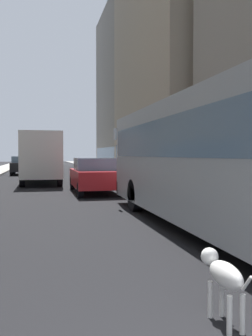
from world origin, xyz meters
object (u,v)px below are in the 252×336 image
(car_red_coupe, at_px, (95,175))
(car_yellow_taxi, at_px, (41,163))
(box_truck, at_px, (41,156))
(car_black_suv, at_px, (23,165))
(dalmatian_dog, at_px, (223,275))
(transit_bus, at_px, (223,155))

(car_red_coupe, distance_m, car_yellow_taxi, 25.44)
(car_red_coupe, relative_size, car_yellow_taxi, 1.13)
(car_red_coupe, xyz_separation_m, box_truck, (-2.40, 6.59, 0.84))
(car_black_suv, height_order, box_truck, box_truck)
(car_red_coupe, bearing_deg, dalmatian_dog, -92.37)
(box_truck, xyz_separation_m, dalmatian_dog, (1.85, -19.89, -1.15))
(car_black_suv, relative_size, dalmatian_dog, 4.48)
(transit_bus, relative_size, box_truck, 1.54)
(transit_bus, height_order, car_red_coupe, transit_bus)
(dalmatian_dog, bearing_deg, car_black_suv, 96.50)
(car_red_coupe, height_order, car_black_suv, same)
(transit_bus, xyz_separation_m, car_yellow_taxi, (-4.00, 34.52, -0.96))
(transit_bus, distance_m, car_yellow_taxi, 34.76)
(transit_bus, height_order, car_black_suv, transit_bus)
(car_yellow_taxi, relative_size, box_truck, 0.54)
(box_truck, bearing_deg, car_yellow_taxi, 90.00)
(car_black_suv, distance_m, dalmatian_dog, 30.46)
(car_yellow_taxi, bearing_deg, car_red_coupe, -84.59)
(transit_bus, bearing_deg, dalmatian_dog, -117.64)
(transit_bus, relative_size, car_red_coupe, 2.51)
(car_yellow_taxi, bearing_deg, car_black_suv, -100.83)
(box_truck, bearing_deg, transit_bus, -75.78)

